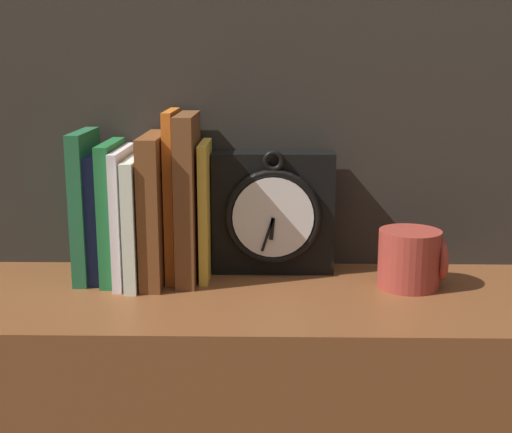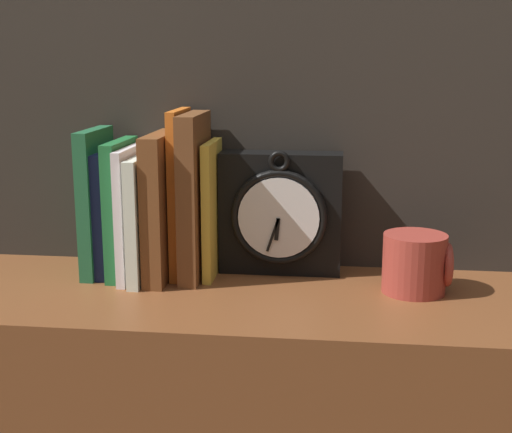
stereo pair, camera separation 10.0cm
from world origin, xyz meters
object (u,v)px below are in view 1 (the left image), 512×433
book_slot0_green (86,205)px  book_slot6_orange (173,195)px  clock (273,213)px  mug (411,259)px  book_slot5_brown (155,208)px  book_slot4_white (137,219)px  book_slot7_brown (188,198)px  book_slot1_navy (101,215)px  book_slot8_yellow (206,210)px  book_slot3_white (124,215)px  book_slot2_green (113,211)px

book_slot0_green → book_slot6_orange: bearing=2.8°
clock → mug: clock is taller
clock → book_slot5_brown: book_slot5_brown is taller
book_slot6_orange → book_slot4_white: bearing=-157.2°
book_slot4_white → book_slot7_brown: (0.08, 0.01, 0.03)m
mug → clock: bearing=160.0°
book_slot1_navy → book_slot5_brown: 0.09m
book_slot1_navy → book_slot8_yellow: (0.16, 0.00, 0.01)m
book_slot3_white → book_slot2_green: bearing=159.3°
book_slot0_green → mug: bearing=-5.0°
clock → book_slot0_green: size_ratio=0.87×
clock → book_slot5_brown: (-0.18, -0.04, 0.02)m
book_slot5_brown → mug: (0.38, -0.03, -0.07)m
book_slot4_white → mug: book_slot4_white is taller
book_slot1_navy → book_slot3_white: size_ratio=0.96×
book_slot0_green → book_slot6_orange: (0.13, 0.01, 0.02)m
book_slot2_green → book_slot8_yellow: 0.14m
book_slot3_white → mug: bearing=-4.3°
book_slot0_green → book_slot4_white: 0.08m
book_slot1_navy → book_slot3_white: book_slot3_white is taller
book_slot4_white → book_slot6_orange: (0.05, 0.02, 0.03)m
book_slot1_navy → book_slot2_green: book_slot2_green is taller
book_slot5_brown → clock: bearing=13.7°
book_slot4_white → book_slot2_green: bearing=163.6°
book_slot2_green → book_slot3_white: (0.02, -0.01, -0.00)m
book_slot7_brown → book_slot6_orange: bearing=156.4°
book_slot3_white → book_slot4_white: bearing=-12.3°
book_slot0_green → mug: book_slot0_green is taller
book_slot0_green → book_slot7_brown: size_ratio=0.90×
book_slot5_brown → mug: book_slot5_brown is taller
book_slot3_white → book_slot0_green: bearing=170.0°
book_slot1_navy → book_slot8_yellow: bearing=1.4°
book_slot4_white → book_slot5_brown: book_slot5_brown is taller
clock → book_slot0_green: (-0.29, -0.03, 0.02)m
clock → book_slot3_white: size_ratio=0.98×
clock → book_slot4_white: bearing=-167.3°
clock → book_slot5_brown: 0.18m
book_slot7_brown → book_slot8_yellow: bearing=24.0°
book_slot3_white → mug: (0.43, -0.03, -0.06)m
book_slot7_brown → mug: bearing=-6.7°
mug → book_slot2_green: bearing=175.0°
book_slot0_green → book_slot6_orange: 0.13m
book_slot4_white → book_slot6_orange: book_slot6_orange is taller
book_slot6_orange → book_slot7_brown: size_ratio=1.02×
book_slot6_orange → book_slot2_green: bearing=-173.7°
book_slot2_green → mug: book_slot2_green is taller
book_slot0_green → book_slot8_yellow: book_slot0_green is taller
book_slot3_white → book_slot7_brown: bearing=3.8°
book_slot7_brown → mug: (0.33, -0.04, -0.08)m
clock → mug: (0.20, -0.07, -0.05)m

